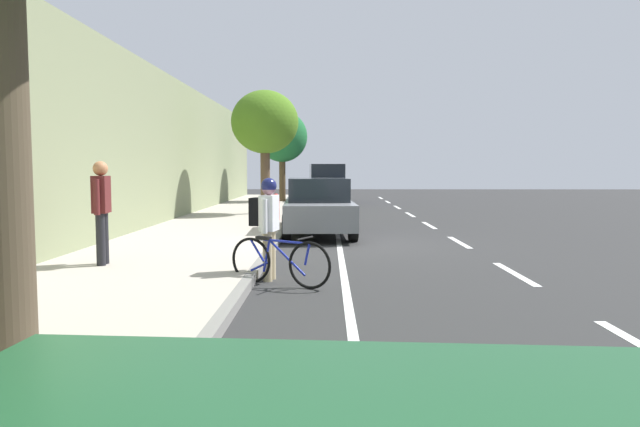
% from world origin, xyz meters
% --- Properties ---
extents(ground, '(71.64, 71.64, 0.00)m').
position_xyz_m(ground, '(0.00, 0.00, 0.00)').
color(ground, '#2D2D2D').
extents(sidewalk, '(3.70, 44.78, 0.15)m').
position_xyz_m(sidewalk, '(3.50, 0.00, 0.07)').
color(sidewalk, '#B3A89B').
rests_on(sidewalk, ground).
extents(curb_edge, '(0.16, 44.78, 0.15)m').
position_xyz_m(curb_edge, '(1.57, 0.00, 0.07)').
color(curb_edge, gray).
rests_on(curb_edge, ground).
extents(lane_stripe_centre, '(0.14, 44.20, 0.01)m').
position_xyz_m(lane_stripe_centre, '(-2.80, -0.29, 0.00)').
color(lane_stripe_centre, white).
rests_on(lane_stripe_centre, ground).
extents(lane_stripe_bike_edge, '(0.12, 44.78, 0.01)m').
position_xyz_m(lane_stripe_bike_edge, '(0.10, 0.00, 0.00)').
color(lane_stripe_bike_edge, white).
rests_on(lane_stripe_bike_edge, ground).
extents(building_facade, '(0.50, 44.78, 4.72)m').
position_xyz_m(building_facade, '(5.61, 0.00, 2.36)').
color(building_facade, gray).
rests_on(building_facade, ground).
extents(parked_suv_dark_blue_nearest, '(2.19, 4.81, 1.99)m').
position_xyz_m(parked_suv_dark_blue_nearest, '(0.43, -16.41, 1.03)').
color(parked_suv_dark_blue_nearest, navy).
rests_on(parked_suv_dark_blue_nearest, ground).
extents(parked_sedan_grey_second, '(1.97, 4.47, 1.52)m').
position_xyz_m(parked_sedan_grey_second, '(0.62, -1.78, 0.75)').
color(parked_sedan_grey_second, slate).
rests_on(parked_sedan_grey_second, ground).
extents(bicycle_at_curb, '(1.58, 0.83, 0.77)m').
position_xyz_m(bicycle_at_curb, '(1.11, 4.98, 0.38)').
color(bicycle_at_curb, black).
rests_on(bicycle_at_curb, ground).
extents(cyclist_with_backpack, '(0.46, 0.61, 1.63)m').
position_xyz_m(cyclist_with_backpack, '(1.34, 4.52, 0.99)').
color(cyclist_with_backpack, '#C6B284').
rests_on(cyclist_with_backpack, ground).
extents(street_tree_near_cyclist, '(2.49, 2.49, 4.45)m').
position_xyz_m(street_tree_near_cyclist, '(2.63, -15.32, 3.31)').
color(street_tree_near_cyclist, '#4C3B25').
rests_on(street_tree_near_cyclist, sidewalk).
extents(street_tree_mid_block, '(2.41, 2.41, 4.42)m').
position_xyz_m(street_tree_mid_block, '(2.63, -7.36, 3.39)').
color(street_tree_mid_block, brown).
rests_on(street_tree_mid_block, sidewalk).
extents(pedestrian_on_phone, '(0.26, 0.62, 1.75)m').
position_xyz_m(pedestrian_on_phone, '(4.20, 3.95, 1.15)').
color(pedestrian_on_phone, black).
rests_on(pedestrian_on_phone, sidewalk).
extents(fire_hydrant, '(0.22, 0.22, 0.84)m').
position_xyz_m(fire_hydrant, '(2.00, -4.66, 0.57)').
color(fire_hydrant, red).
rests_on(fire_hydrant, sidewalk).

